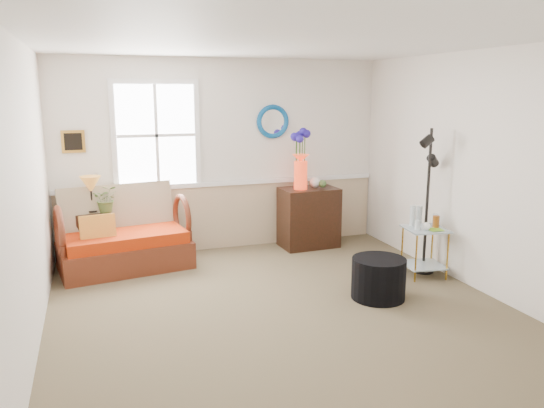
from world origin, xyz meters
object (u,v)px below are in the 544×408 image
object	(u,v)px
cabinet	(309,217)
floor_lamp	(427,202)
loveseat	(124,229)
ottoman	(378,278)
side_table	(424,252)
lamp_stand	(97,238)

from	to	relation	value
cabinet	floor_lamp	xyz separation A→B (m)	(0.90, -1.47, 0.45)
loveseat	ottoman	world-z (taller)	loveseat
side_table	ottoman	distance (m)	0.99
ottoman	cabinet	bearing A→B (deg)	88.54
side_table	floor_lamp	distance (m)	0.60
lamp_stand	cabinet	xyz separation A→B (m)	(2.85, -0.14, 0.08)
cabinet	floor_lamp	size ratio (longest dim) A/B	0.48
side_table	cabinet	bearing A→B (deg)	117.31
floor_lamp	side_table	bearing A→B (deg)	-125.24
loveseat	floor_lamp	size ratio (longest dim) A/B	0.88
cabinet	side_table	size ratio (longest dim) A/B	1.44
lamp_stand	loveseat	bearing A→B (deg)	-43.04
lamp_stand	side_table	bearing A→B (deg)	-25.30
loveseat	floor_lamp	world-z (taller)	floor_lamp
side_table	ottoman	world-z (taller)	side_table
lamp_stand	cabinet	size ratio (longest dim) A/B	0.80
loveseat	cabinet	bearing A→B (deg)	-5.47
lamp_stand	floor_lamp	size ratio (longest dim) A/B	0.38
side_table	lamp_stand	bearing A→B (deg)	154.70
ottoman	loveseat	bearing A→B (deg)	142.71
floor_lamp	ottoman	world-z (taller)	floor_lamp
cabinet	ottoman	world-z (taller)	cabinet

